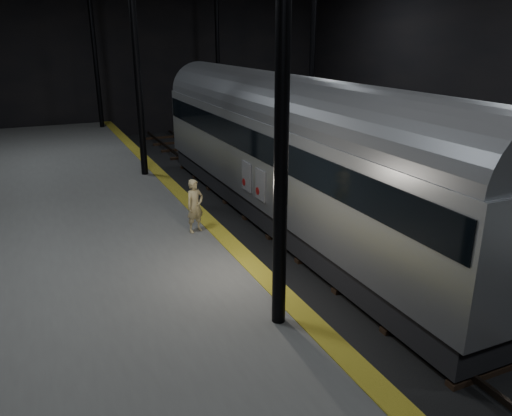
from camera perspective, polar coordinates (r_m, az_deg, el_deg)
ground at (r=15.25m, az=8.58°, el=-5.44°), size 44.00×44.00×0.00m
platform_left at (r=12.94m, az=-20.97°, el=-8.80°), size 9.00×43.80×1.00m
platform_right at (r=19.95m, az=27.16°, el=0.09°), size 9.00×43.80×1.00m
tactile_strip at (r=13.47m, az=-2.98°, el=-3.97°), size 0.50×43.80×0.01m
track at (r=15.22m, az=8.59°, el=-5.21°), size 2.40×43.00×0.24m
train at (r=16.87m, az=3.50°, el=7.14°), size 2.81×18.72×5.01m
woman at (r=14.07m, az=-6.99°, el=0.25°), size 0.65×0.54×1.53m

